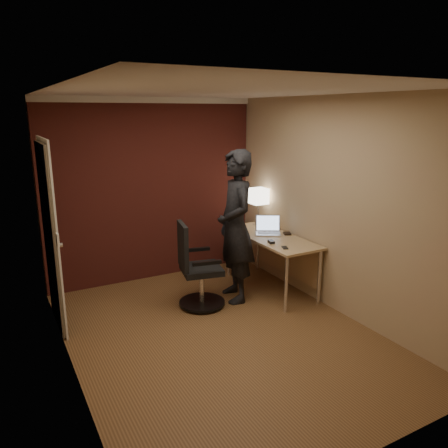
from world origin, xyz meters
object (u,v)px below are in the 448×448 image
Objects in this scene: mouse at (271,242)px; phone at (285,248)px; desk at (275,245)px; laptop at (268,228)px; wallet at (287,234)px; person at (236,227)px; office_chair at (196,271)px; desk_lamp at (259,197)px.

mouse is 0.25m from phone.
desk is 3.61× the size of laptop.
wallet is 0.06× the size of person.
laptop is 0.40× the size of office_chair.
phone is (-0.31, -1.07, -0.41)m from desk_lamp.
wallet is (0.16, -0.03, 0.14)m from desk.
phone is at bearing -106.69° from laptop.
desk_lamp is 0.28× the size of person.
office_chair reaches higher than mouse.
mouse is (-0.22, -0.41, -0.05)m from laptop.
office_chair is (-1.34, -0.01, -0.28)m from wallet.
desk_lamp is 1.19m from phone.
desk is at bearing 106.50° from person.
laptop is 0.67m from person.
wallet is 1.37m from office_chair.
wallet is at bearing -43.77° from laptop.
laptop is at bearing 136.23° from wallet.
phone is (0.03, -0.25, -0.01)m from mouse.
mouse is 0.87× the size of phone.
laptop is at bearing -105.63° from desk_lamp.
wallet is 0.83m from person.
desk_lamp is at bearing 74.37° from laptop.
phone is 1.05× the size of wallet.
desk is 0.22m from wallet.
wallet is at bearing -10.43° from desk.
office_chair reaches higher than phone.
desk_lamp is 0.56m from laptop.
desk_lamp is at bearing 96.94° from wallet.
mouse is (-0.25, -0.26, 0.14)m from desk.
person is at bearing -175.40° from desk.
desk_lamp is at bearing 97.54° from phone.
mouse is at bearing -151.20° from wallet.
person is (0.53, -0.01, 0.49)m from office_chair.
wallet is at bearing 41.66° from mouse.
desk is 0.79m from desk_lamp.
wallet is at bearing 74.68° from phone.
desk_lamp is at bearing 141.91° from person.
office_chair is (-0.96, 0.46, -0.28)m from phone.
phone is at bearing 55.12° from person.
laptop reaches higher than mouse.
desk is at bearing -80.73° from laptop.
office_chair is at bearing -179.66° from wallet.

